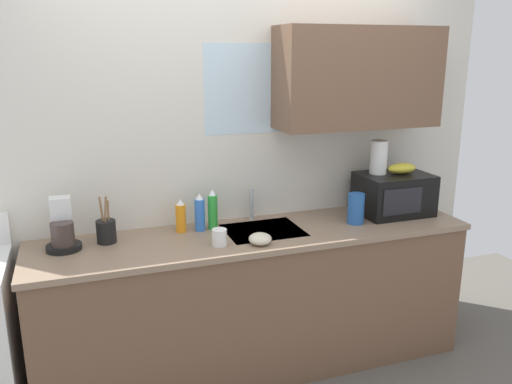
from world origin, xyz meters
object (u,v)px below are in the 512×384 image
(utensil_crock, at_px, (106,231))
(dish_soap_bottle_orange, at_px, (181,217))
(microwave, at_px, (394,194))
(dish_soap_bottle_green, at_px, (213,210))
(small_bowl, at_px, (260,239))
(banana_bunch, at_px, (402,168))
(dish_soap_bottle_blue, at_px, (200,213))
(coffee_maker, at_px, (62,230))
(cereal_canister, at_px, (356,209))
(paper_towel_roll, at_px, (379,157))
(mug_white, at_px, (219,237))

(utensil_crock, bearing_deg, dish_soap_bottle_orange, 5.06)
(microwave, relative_size, dish_soap_bottle_green, 1.86)
(small_bowl, bearing_deg, banana_bunch, 12.99)
(microwave, height_order, small_bowl, microwave)
(dish_soap_bottle_green, relative_size, dish_soap_bottle_blue, 1.07)
(coffee_maker, bearing_deg, utensil_crock, 2.85)
(coffee_maker, height_order, dish_soap_bottle_orange, coffee_maker)
(banana_bunch, height_order, coffee_maker, banana_bunch)
(microwave, relative_size, coffee_maker, 1.64)
(dish_soap_bottle_blue, xyz_separation_m, cereal_canister, (0.96, -0.19, -0.01))
(microwave, height_order, paper_towel_roll, paper_towel_roll)
(paper_towel_roll, bearing_deg, small_bowl, -162.18)
(banana_bunch, xyz_separation_m, cereal_canister, (-0.39, -0.10, -0.21))
(dish_soap_bottle_green, relative_size, cereal_canister, 1.28)
(dish_soap_bottle_orange, xyz_separation_m, utensil_crock, (-0.44, -0.04, -0.03))
(dish_soap_bottle_blue, relative_size, small_bowl, 1.78)
(cereal_canister, bearing_deg, dish_soap_bottle_blue, 168.57)
(dish_soap_bottle_blue, height_order, small_bowl, dish_soap_bottle_blue)
(dish_soap_bottle_blue, height_order, mug_white, dish_soap_bottle_blue)
(banana_bunch, distance_m, mug_white, 1.34)
(coffee_maker, bearing_deg, dish_soap_bottle_blue, 2.58)
(coffee_maker, xyz_separation_m, utensil_crock, (0.23, 0.01, -0.03))
(paper_towel_roll, height_order, dish_soap_bottle_green, paper_towel_roll)
(paper_towel_roll, bearing_deg, cereal_canister, -147.99)
(cereal_canister, height_order, mug_white, cereal_canister)
(dish_soap_bottle_blue, height_order, cereal_canister, dish_soap_bottle_blue)
(mug_white, height_order, small_bowl, mug_white)
(banana_bunch, distance_m, dish_soap_bottle_blue, 1.36)
(dish_soap_bottle_orange, bearing_deg, mug_white, -62.46)
(banana_bunch, relative_size, small_bowl, 1.54)
(microwave, height_order, mug_white, microwave)
(banana_bunch, bearing_deg, small_bowl, -167.01)
(paper_towel_roll, relative_size, small_bowl, 1.69)
(banana_bunch, bearing_deg, dish_soap_bottle_blue, 176.03)
(utensil_crock, bearing_deg, small_bowl, -21.52)
(microwave, height_order, dish_soap_bottle_orange, microwave)
(coffee_maker, relative_size, utensil_crock, 1.00)
(mug_white, relative_size, utensil_crock, 0.34)
(paper_towel_roll, height_order, dish_soap_bottle_orange, paper_towel_roll)
(banana_bunch, relative_size, cereal_canister, 1.03)
(coffee_maker, relative_size, cereal_canister, 1.45)
(small_bowl, bearing_deg, dish_soap_bottle_orange, 136.34)
(dish_soap_bottle_blue, bearing_deg, coffee_maker, -177.42)
(coffee_maker, distance_m, utensil_crock, 0.23)
(microwave, distance_m, dish_soap_bottle_blue, 1.30)
(dish_soap_bottle_green, relative_size, dish_soap_bottle_orange, 1.21)
(microwave, xyz_separation_m, dish_soap_bottle_blue, (-1.30, 0.09, -0.03))
(microwave, distance_m, cereal_canister, 0.36)
(utensil_crock, bearing_deg, coffee_maker, -177.15)
(paper_towel_roll, xyz_separation_m, mug_white, (-1.15, -0.24, -0.33))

